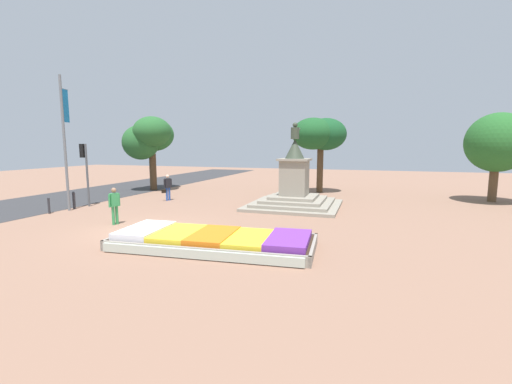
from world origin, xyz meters
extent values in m
plane|color=#8C6651|center=(0.00, 0.00, 0.00)|extent=(82.76, 82.76, 0.00)
cube|color=#38281C|center=(3.78, -1.32, 0.16)|extent=(7.12, 3.12, 0.32)
cube|color=gray|center=(3.89, -2.65, 0.18)|extent=(7.12, 0.67, 0.36)
cube|color=gray|center=(3.67, 0.02, 0.18)|extent=(7.12, 0.67, 0.36)
cube|color=gray|center=(0.27, -1.59, 0.18)|extent=(0.32, 2.78, 0.36)
cube|color=gray|center=(7.29, -1.04, 0.18)|extent=(0.32, 2.78, 0.36)
cube|color=white|center=(1.09, -1.53, 0.44)|extent=(1.53, 2.48, 0.24)
cube|color=yellow|center=(2.44, -1.42, 0.41)|extent=(1.53, 2.48, 0.18)
cube|color=orange|center=(3.78, -1.32, 0.42)|extent=(1.53, 2.48, 0.19)
cube|color=yellow|center=(5.12, -1.21, 0.40)|extent=(1.53, 2.48, 0.15)
cube|color=#72339E|center=(6.47, -1.10, 0.43)|extent=(1.53, 2.48, 0.22)
cube|color=#B2BCAD|center=(3.89, -2.70, 0.18)|extent=(6.77, 0.74, 0.29)
cube|color=gray|center=(4.81, 7.57, 0.09)|extent=(5.22, 5.22, 0.17)
cube|color=gray|center=(4.81, 7.57, 0.26)|extent=(4.35, 4.35, 0.17)
cube|color=gray|center=(4.81, 7.57, 0.43)|extent=(3.48, 3.48, 0.17)
cube|color=gray|center=(4.81, 7.57, 0.61)|extent=(2.61, 2.61, 0.17)
cube|color=gray|center=(4.81, 7.57, 1.71)|extent=(1.50, 1.50, 2.03)
cube|color=gray|center=(4.81, 7.57, 2.78)|extent=(1.77, 1.77, 0.12)
cone|color=#384233|center=(4.81, 7.57, 3.41)|extent=(1.13, 1.13, 1.12)
cylinder|color=#384233|center=(4.81, 7.57, 4.29)|extent=(0.48, 0.48, 0.65)
sphere|color=#384233|center=(4.81, 7.57, 4.76)|extent=(0.29, 0.29, 0.29)
cylinder|color=#384233|center=(4.89, 7.86, 4.43)|extent=(0.26, 0.59, 0.39)
cylinder|color=#4C5156|center=(-6.83, 3.91, 1.85)|extent=(0.12, 0.12, 3.69)
cube|color=black|center=(-7.03, 3.90, 3.29)|extent=(0.26, 0.30, 0.80)
cylinder|color=red|center=(-7.16, 3.89, 3.56)|extent=(0.04, 0.14, 0.14)
cylinder|color=#543E08|center=(-7.16, 3.89, 3.29)|extent=(0.04, 0.14, 0.14)
cylinder|color=#0D4211|center=(-7.16, 3.89, 3.03)|extent=(0.04, 0.14, 0.14)
cylinder|color=slate|center=(-6.84, 2.49, 3.66)|extent=(0.14, 0.14, 7.32)
cube|color=#1972B2|center=(-6.88, 2.78, 5.73)|extent=(0.09, 0.45, 1.77)
cylinder|color=slate|center=(-6.88, 2.78, 6.62)|extent=(0.12, 0.59, 0.03)
cylinder|color=#264CA5|center=(-3.53, 7.39, 0.43)|extent=(0.13, 0.13, 0.86)
cylinder|color=#264CA5|center=(-3.62, 7.23, 0.43)|extent=(0.13, 0.13, 0.86)
cube|color=black|center=(-3.57, 7.31, 1.16)|extent=(0.38, 0.44, 0.61)
cylinder|color=black|center=(-3.45, 7.52, 1.13)|extent=(0.09, 0.09, 0.58)
cylinder|color=black|center=(-3.69, 7.10, 1.13)|extent=(0.09, 0.09, 0.58)
sphere|color=beige|center=(-3.57, 7.31, 1.60)|extent=(0.22, 0.22, 0.22)
cube|color=black|center=(-3.73, 7.05, 0.64)|extent=(0.25, 0.30, 0.22)
cylinder|color=#338C4C|center=(-2.01, 0.39, 0.42)|extent=(0.13, 0.13, 0.85)
cylinder|color=#338C4C|center=(-1.96, 0.56, 0.42)|extent=(0.13, 0.13, 0.85)
cube|color=#338C4C|center=(-1.99, 0.48, 1.15)|extent=(0.32, 0.43, 0.60)
cylinder|color=#338C4C|center=(-2.06, 0.25, 1.12)|extent=(0.09, 0.09, 0.57)
cylinder|color=#338C4C|center=(-1.92, 0.71, 1.12)|extent=(0.09, 0.09, 0.57)
sphere|color=#8C664C|center=(-1.99, 0.48, 1.59)|extent=(0.22, 0.22, 0.22)
cylinder|color=#2D2D33|center=(-7.11, 1.46, 0.39)|extent=(0.11, 0.11, 0.78)
sphere|color=#2D2D33|center=(-7.11, 1.46, 0.81)|extent=(0.13, 0.13, 0.13)
cylinder|color=#2D2D33|center=(-6.94, 2.94, 0.44)|extent=(0.15, 0.15, 0.88)
sphere|color=#2D2D33|center=(-6.94, 2.94, 0.92)|extent=(0.17, 0.17, 0.17)
cylinder|color=brown|center=(16.55, 13.46, 1.08)|extent=(0.51, 0.51, 2.15)
ellipsoid|color=#245F27|center=(16.42, 12.86, 3.79)|extent=(3.66, 4.00, 3.64)
ellipsoid|color=#255B28|center=(17.14, 12.87, 4.00)|extent=(3.37, 3.63, 3.01)
cylinder|color=#4C3823|center=(5.36, 14.46, 1.74)|extent=(0.48, 0.48, 3.48)
ellipsoid|color=#184B25|center=(5.73, 14.49, 4.45)|extent=(3.09, 3.09, 2.41)
ellipsoid|color=#1B4F24|center=(4.85, 13.90, 4.48)|extent=(3.15, 3.43, 2.36)
cylinder|color=#4C3823|center=(-7.75, 11.70, 1.48)|extent=(0.55, 0.55, 2.95)
ellipsoid|color=#255B2A|center=(-8.35, 11.08, 3.85)|extent=(2.81, 2.90, 2.72)
ellipsoid|color=#265D2A|center=(-7.23, 11.05, 4.68)|extent=(2.90, 3.00, 2.35)
ellipsoid|color=#245F2A|center=(-7.92, 12.14, 4.48)|extent=(3.28, 3.50, 2.66)
camera|label=1|loc=(8.92, -12.04, 3.56)|focal=24.00mm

